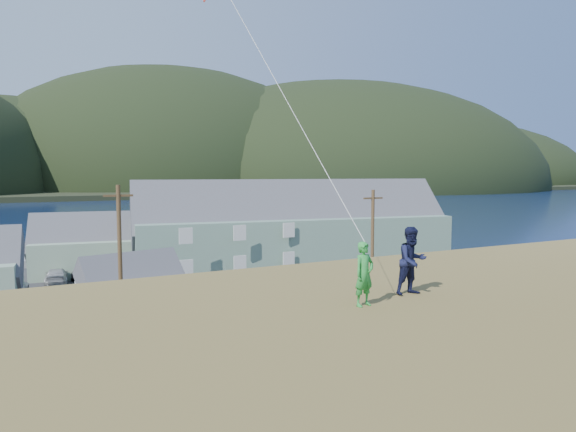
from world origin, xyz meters
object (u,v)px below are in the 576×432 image
at_px(lodge, 294,228).
at_px(shed_white, 133,288).
at_px(shed_palegreen_far, 91,246).
at_px(wharf, 52,254).
at_px(kite_flyer_green, 364,274).
at_px(kite_flyer_navy, 412,261).

bearing_deg(lodge, shed_white, -140.66).
bearing_deg(shed_palegreen_far, wharf, 111.73).
distance_m(wharf, kite_flyer_green, 58.98).
height_order(kite_flyer_green, kite_flyer_navy, kite_flyer_navy).
distance_m(wharf, lodge, 30.73).
relative_size(kite_flyer_green, kite_flyer_navy, 0.87).
xyz_separation_m(lodge, shed_palegreen_far, (-19.63, 7.12, -1.54)).
height_order(wharf, kite_flyer_navy, kite_flyer_navy).
bearing_deg(kite_flyer_navy, wharf, 97.57).
distance_m(shed_palegreen_far, kite_flyer_green, 45.54).
relative_size(lodge, shed_palegreen_far, 2.79).
distance_m(lodge, kite_flyer_navy, 41.11).
bearing_deg(lodge, kite_flyer_navy, -104.39).
relative_size(lodge, shed_white, 4.27).
bearing_deg(kite_flyer_green, kite_flyer_navy, 1.44).
height_order(shed_palegreen_far, kite_flyer_navy, kite_flyer_navy).
bearing_deg(lodge, wharf, 147.10).
bearing_deg(shed_white, lodge, 16.95).
relative_size(wharf, lodge, 0.76).
relative_size(wharf, kite_flyer_navy, 14.50).
distance_m(shed_white, shed_palegreen_far, 18.24).
bearing_deg(shed_white, kite_flyer_navy, -98.20).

